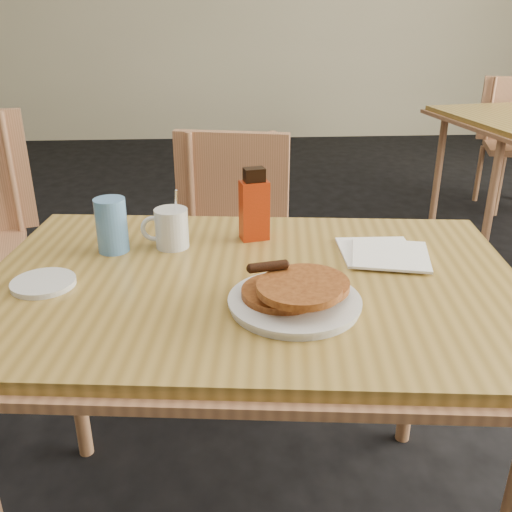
{
  "coord_description": "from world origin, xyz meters",
  "views": [
    {
      "loc": [
        -0.02,
        -1.05,
        1.3
      ],
      "look_at": [
        0.05,
        0.03,
        0.82
      ],
      "focal_mm": 40.0,
      "sensor_mm": 36.0,
      "label": 1
    }
  ],
  "objects_px": {
    "pancake_plate": "(295,296)",
    "syrup_bottle": "(254,207)",
    "main_table": "(252,295)",
    "coffee_mug": "(171,228)",
    "chair_main_far": "(233,240)",
    "blue_tumbler": "(112,225)"
  },
  "relations": [
    {
      "from": "pancake_plate",
      "to": "syrup_bottle",
      "type": "xyz_separation_m",
      "value": [
        -0.06,
        0.36,
        0.06
      ]
    },
    {
      "from": "main_table",
      "to": "coffee_mug",
      "type": "height_order",
      "value": "coffee_mug"
    },
    {
      "from": "chair_main_far",
      "to": "syrup_bottle",
      "type": "distance_m",
      "value": 0.6
    },
    {
      "from": "chair_main_far",
      "to": "main_table",
      "type": "bearing_deg",
      "value": -76.26
    },
    {
      "from": "pancake_plate",
      "to": "blue_tumbler",
      "type": "relative_size",
      "value": 2.01
    },
    {
      "from": "chair_main_far",
      "to": "pancake_plate",
      "type": "distance_m",
      "value": 0.92
    },
    {
      "from": "blue_tumbler",
      "to": "pancake_plate",
      "type": "bearing_deg",
      "value": -37.39
    },
    {
      "from": "coffee_mug",
      "to": "main_table",
      "type": "bearing_deg",
      "value": -31.54
    },
    {
      "from": "chair_main_far",
      "to": "coffee_mug",
      "type": "xyz_separation_m",
      "value": [
        -0.16,
        -0.56,
        0.27
      ]
    },
    {
      "from": "main_table",
      "to": "coffee_mug",
      "type": "relative_size",
      "value": 8.5
    },
    {
      "from": "coffee_mug",
      "to": "blue_tumbler",
      "type": "distance_m",
      "value": 0.14
    },
    {
      "from": "pancake_plate",
      "to": "syrup_bottle",
      "type": "bearing_deg",
      "value": 99.11
    },
    {
      "from": "chair_main_far",
      "to": "blue_tumbler",
      "type": "height_order",
      "value": "chair_main_far"
    },
    {
      "from": "blue_tumbler",
      "to": "main_table",
      "type": "bearing_deg",
      "value": -28.11
    },
    {
      "from": "syrup_bottle",
      "to": "coffee_mug",
      "type": "bearing_deg",
      "value": 177.78
    },
    {
      "from": "chair_main_far",
      "to": "coffee_mug",
      "type": "relative_size",
      "value": 5.9
    },
    {
      "from": "coffee_mug",
      "to": "pancake_plate",
      "type": "bearing_deg",
      "value": -36.89
    },
    {
      "from": "main_table",
      "to": "blue_tumbler",
      "type": "relative_size",
      "value": 9.86
    },
    {
      "from": "main_table",
      "to": "coffee_mug",
      "type": "distance_m",
      "value": 0.28
    },
    {
      "from": "main_table",
      "to": "blue_tumbler",
      "type": "height_order",
      "value": "blue_tumbler"
    },
    {
      "from": "pancake_plate",
      "to": "syrup_bottle",
      "type": "distance_m",
      "value": 0.37
    },
    {
      "from": "main_table",
      "to": "syrup_bottle",
      "type": "relative_size",
      "value": 7.01
    }
  ]
}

